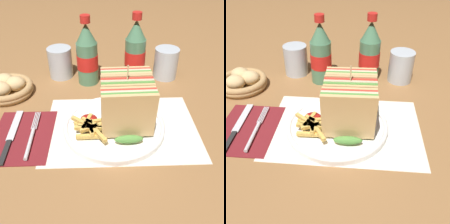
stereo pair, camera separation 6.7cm
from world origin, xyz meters
The scene contains 14 objects.
ground_plane centered at (0.00, 0.00, 0.00)m, with size 4.00×4.00×0.00m, color olive.
placemat centered at (0.04, -0.01, 0.00)m, with size 0.39×0.27×0.00m.
plate_main centered at (0.02, -0.02, 0.01)m, with size 0.26×0.26×0.02m.
club_sandwich centered at (0.05, -0.01, 0.08)m, with size 0.12×0.17×0.16m.
fries_pile centered at (-0.03, -0.05, 0.03)m, with size 0.10×0.10×0.02m.
ketchup_blob centered at (-0.04, -0.01, 0.03)m, with size 0.04×0.04×0.01m.
napkin centered at (-0.21, -0.04, 0.00)m, with size 0.15×0.20×0.00m.
fork centered at (-0.18, -0.06, 0.01)m, with size 0.02×0.18×0.01m.
knife centered at (-0.23, -0.04, 0.01)m, with size 0.02×0.20×0.00m.
coke_bottle_near centered at (-0.05, 0.23, 0.09)m, with size 0.07×0.07×0.22m.
coke_bottle_far centered at (0.10, 0.25, 0.09)m, with size 0.07×0.07×0.22m.
glass_near centered at (0.21, 0.25, 0.05)m, with size 0.08×0.08×0.10m.
glass_far centered at (-0.14, 0.27, 0.04)m, with size 0.08×0.08×0.10m.
bread_basket centered at (-0.30, 0.16, 0.02)m, with size 0.16×0.16×0.06m.
Camera 1 is at (0.00, -0.54, 0.44)m, focal length 42.00 mm.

